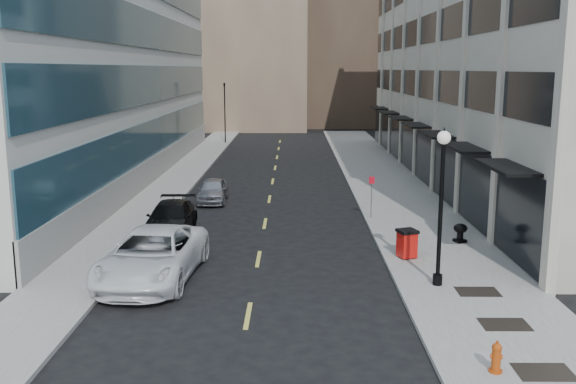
{
  "coord_description": "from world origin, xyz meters",
  "views": [
    {
      "loc": [
        1.39,
        -16.74,
        7.52
      ],
      "look_at": [
        1.18,
        9.2,
        2.51
      ],
      "focal_mm": 40.0,
      "sensor_mm": 36.0,
      "label": 1
    }
  ],
  "objects_px": {
    "urn_planter": "(460,231)",
    "car_white_van": "(152,256)",
    "trash_bin": "(407,243)",
    "lamppost": "(441,194)",
    "car_black_pickup": "(171,219)",
    "fire_hydrant": "(496,357)",
    "traffic_signal": "(224,87)",
    "sign_post": "(372,189)",
    "car_silver_sedan": "(213,190)"
  },
  "relations": [
    {
      "from": "car_silver_sedan",
      "to": "sign_post",
      "type": "height_order",
      "value": "sign_post"
    },
    {
      "from": "traffic_signal",
      "to": "trash_bin",
      "type": "height_order",
      "value": "traffic_signal"
    },
    {
      "from": "urn_planter",
      "to": "car_white_van",
      "type": "bearing_deg",
      "value": -159.14
    },
    {
      "from": "car_black_pickup",
      "to": "sign_post",
      "type": "bearing_deg",
      "value": 14.7
    },
    {
      "from": "car_white_van",
      "to": "trash_bin",
      "type": "xyz_separation_m",
      "value": [
        9.56,
        2.31,
        -0.14
      ]
    },
    {
      "from": "traffic_signal",
      "to": "urn_planter",
      "type": "bearing_deg",
      "value": -69.6
    },
    {
      "from": "lamppost",
      "to": "car_white_van",
      "type": "bearing_deg",
      "value": 174.91
    },
    {
      "from": "urn_planter",
      "to": "fire_hydrant",
      "type": "bearing_deg",
      "value": -100.31
    },
    {
      "from": "car_white_van",
      "to": "car_black_pickup",
      "type": "distance_m",
      "value": 6.58
    },
    {
      "from": "car_silver_sedan",
      "to": "sign_post",
      "type": "distance_m",
      "value": 9.68
    },
    {
      "from": "lamppost",
      "to": "urn_planter",
      "type": "xyz_separation_m",
      "value": [
        2.2,
        5.57,
        -2.71
      ]
    },
    {
      "from": "traffic_signal",
      "to": "car_black_pickup",
      "type": "relative_size",
      "value": 1.4
    },
    {
      "from": "car_white_van",
      "to": "lamppost",
      "type": "distance_m",
      "value": 10.4
    },
    {
      "from": "traffic_signal",
      "to": "sign_post",
      "type": "bearing_deg",
      "value": -72.06
    },
    {
      "from": "trash_bin",
      "to": "car_black_pickup",
      "type": "bearing_deg",
      "value": 138.07
    },
    {
      "from": "car_white_van",
      "to": "fire_hydrant",
      "type": "height_order",
      "value": "car_white_van"
    },
    {
      "from": "car_silver_sedan",
      "to": "car_white_van",
      "type": "bearing_deg",
      "value": -93.11
    },
    {
      "from": "fire_hydrant",
      "to": "urn_planter",
      "type": "height_order",
      "value": "same"
    },
    {
      "from": "car_silver_sedan",
      "to": "sign_post",
      "type": "xyz_separation_m",
      "value": [
        8.5,
        -4.53,
        0.93
      ]
    },
    {
      "from": "fire_hydrant",
      "to": "sign_post",
      "type": "xyz_separation_m",
      "value": [
        -1.1,
        16.64,
        1.06
      ]
    },
    {
      "from": "traffic_signal",
      "to": "car_white_van",
      "type": "height_order",
      "value": "traffic_signal"
    },
    {
      "from": "fire_hydrant",
      "to": "car_silver_sedan",
      "type": "bearing_deg",
      "value": 126.44
    },
    {
      "from": "car_white_van",
      "to": "lamppost",
      "type": "xyz_separation_m",
      "value": [
        10.07,
        -0.9,
        2.45
      ]
    },
    {
      "from": "car_silver_sedan",
      "to": "lamppost",
      "type": "xyz_separation_m",
      "value": [
        9.6,
        -14.65,
        2.68
      ]
    },
    {
      "from": "traffic_signal",
      "to": "trash_bin",
      "type": "distance_m",
      "value": 42.14
    },
    {
      "from": "car_white_van",
      "to": "fire_hydrant",
      "type": "relative_size",
      "value": 8.0
    },
    {
      "from": "car_black_pickup",
      "to": "urn_planter",
      "type": "distance_m",
      "value": 12.99
    },
    {
      "from": "sign_post",
      "to": "car_black_pickup",
      "type": "bearing_deg",
      "value": -166.14
    },
    {
      "from": "lamppost",
      "to": "trash_bin",
      "type": "bearing_deg",
      "value": 99.07
    },
    {
      "from": "car_silver_sedan",
      "to": "sign_post",
      "type": "bearing_deg",
      "value": -29.2
    },
    {
      "from": "car_silver_sedan",
      "to": "traffic_signal",
      "type": "bearing_deg",
      "value": 93.41
    },
    {
      "from": "traffic_signal",
      "to": "car_silver_sedan",
      "type": "height_order",
      "value": "traffic_signal"
    },
    {
      "from": "traffic_signal",
      "to": "car_silver_sedan",
      "type": "bearing_deg",
      "value": -85.44
    },
    {
      "from": "car_black_pickup",
      "to": "urn_planter",
      "type": "relative_size",
      "value": 6.1
    },
    {
      "from": "car_silver_sedan",
      "to": "car_black_pickup",
      "type": "bearing_deg",
      "value": -99.51
    },
    {
      "from": "car_white_van",
      "to": "sign_post",
      "type": "xyz_separation_m",
      "value": [
        8.97,
        9.22,
        0.7
      ]
    },
    {
      "from": "fire_hydrant",
      "to": "trash_bin",
      "type": "bearing_deg",
      "value": 105.06
    },
    {
      "from": "fire_hydrant",
      "to": "trash_bin",
      "type": "relative_size",
      "value": 0.71
    },
    {
      "from": "fire_hydrant",
      "to": "urn_planter",
      "type": "xyz_separation_m",
      "value": [
        2.2,
        12.09,
        0.1
      ]
    },
    {
      "from": "car_silver_sedan",
      "to": "fire_hydrant",
      "type": "distance_m",
      "value": 23.24
    },
    {
      "from": "traffic_signal",
      "to": "car_silver_sedan",
      "type": "xyz_separation_m",
      "value": [
        2.3,
        -28.84,
        -5.04
      ]
    },
    {
      "from": "car_white_van",
      "to": "trash_bin",
      "type": "bearing_deg",
      "value": 17.78
    },
    {
      "from": "lamppost",
      "to": "sign_post",
      "type": "height_order",
      "value": "lamppost"
    },
    {
      "from": "car_silver_sedan",
      "to": "urn_planter",
      "type": "height_order",
      "value": "car_silver_sedan"
    },
    {
      "from": "car_black_pickup",
      "to": "car_white_van",
      "type": "bearing_deg",
      "value": -85.79
    },
    {
      "from": "trash_bin",
      "to": "lamppost",
      "type": "xyz_separation_m",
      "value": [
        0.51,
        -3.21,
        2.59
      ]
    },
    {
      "from": "car_white_van",
      "to": "car_silver_sedan",
      "type": "relative_size",
      "value": 1.65
    },
    {
      "from": "car_black_pickup",
      "to": "sign_post",
      "type": "distance_m",
      "value": 9.96
    },
    {
      "from": "car_black_pickup",
      "to": "lamppost",
      "type": "bearing_deg",
      "value": -35.86
    },
    {
      "from": "car_black_pickup",
      "to": "fire_hydrant",
      "type": "relative_size",
      "value": 6.1
    }
  ]
}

